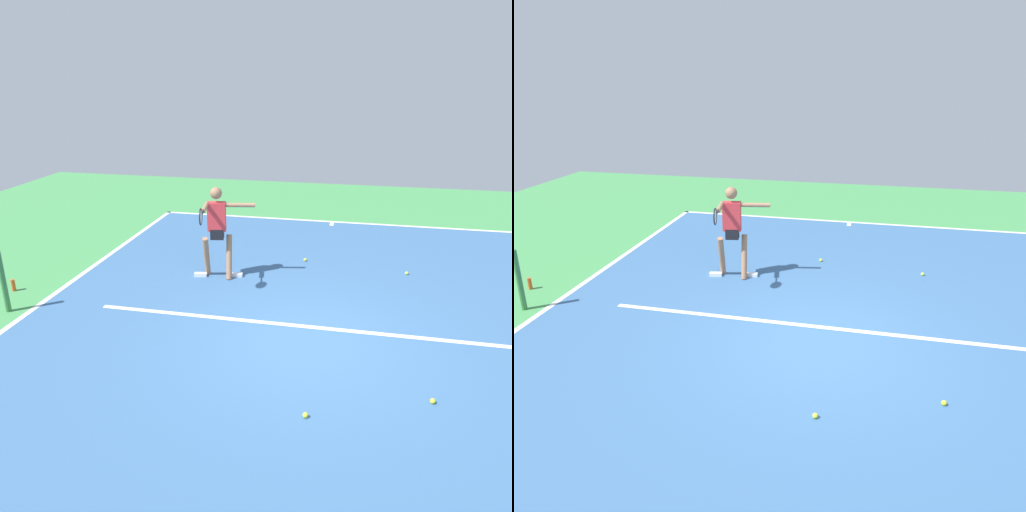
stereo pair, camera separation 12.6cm
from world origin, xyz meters
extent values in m
plane|color=#428E4C|center=(0.00, 0.00, 0.00)|extent=(22.24, 22.24, 0.00)
cube|color=#38608E|center=(0.00, 0.00, 0.00)|extent=(9.35, 12.82, 0.00)
cube|color=white|center=(0.00, -6.36, 0.00)|extent=(9.35, 0.10, 0.01)
cube|color=white|center=(4.63, 0.00, 0.00)|extent=(0.10, 12.82, 0.01)
cube|color=white|center=(0.00, -0.49, 0.00)|extent=(7.01, 0.10, 0.01)
cube|color=white|center=(0.00, -6.16, 0.00)|extent=(0.10, 0.30, 0.01)
cylinder|color=#38753D|center=(4.98, 0.00, 0.54)|extent=(0.09, 0.09, 1.07)
cylinder|color=#9E7051|center=(1.74, -2.19, 0.41)|extent=(0.17, 0.38, 0.86)
cube|color=white|center=(1.61, -2.21, 0.04)|extent=(0.25, 0.14, 0.07)
cylinder|color=#9E7051|center=(2.17, -2.11, 0.41)|extent=(0.17, 0.38, 0.86)
cube|color=white|center=(2.30, -2.08, 0.04)|extent=(0.25, 0.14, 0.07)
cube|color=black|center=(1.95, -2.15, 0.88)|extent=(0.28, 0.24, 0.20)
cube|color=red|center=(1.95, -2.15, 1.22)|extent=(0.37, 0.24, 0.55)
sphere|color=#9E7051|center=(1.95, -2.15, 1.66)|extent=(0.22, 0.22, 0.22)
cylinder|color=#9E7051|center=(1.51, -2.23, 1.44)|extent=(0.55, 0.18, 0.08)
cylinder|color=#9E7051|center=(2.07, -1.85, 1.47)|extent=(0.18, 0.55, 0.08)
cylinder|color=black|center=(2.00, -1.47, 1.47)|extent=(0.07, 0.22, 0.03)
torus|color=black|center=(1.96, -1.23, 1.47)|extent=(0.08, 0.29, 0.29)
cylinder|color=silver|center=(1.96, -1.23, 1.47)|extent=(0.05, 0.25, 0.25)
sphere|color=yellow|center=(-1.66, 1.09, 0.03)|extent=(0.07, 0.07, 0.07)
sphere|color=#CCE033|center=(0.38, -3.31, 0.03)|extent=(0.07, 0.07, 0.07)
sphere|color=#C6E53D|center=(-1.66, -2.99, 0.03)|extent=(0.07, 0.07, 0.07)
sphere|color=#CCE033|center=(-0.18, 1.66, 0.03)|extent=(0.07, 0.07, 0.07)
cylinder|color=#D84C1E|center=(5.43, -0.74, 0.11)|extent=(0.07, 0.07, 0.22)
camera|label=1|loc=(-0.57, 6.31, 3.75)|focal=34.26mm
camera|label=2|loc=(-0.69, 6.28, 3.75)|focal=34.26mm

